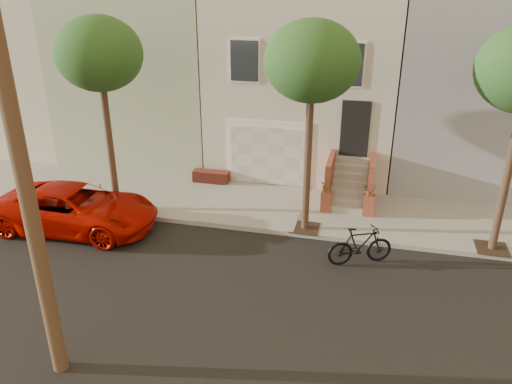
# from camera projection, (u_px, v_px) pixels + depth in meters

# --- Properties ---
(ground) EXTENTS (90.00, 90.00, 0.00)m
(ground) POSITION_uv_depth(u_px,v_px,m) (242.00, 298.00, 12.38)
(ground) COLOR black
(ground) RESTS_ON ground
(sidewalk) EXTENTS (40.00, 3.70, 0.15)m
(sidewalk) POSITION_uv_depth(u_px,v_px,m) (282.00, 208.00, 17.12)
(sidewalk) COLOR gray
(sidewalk) RESTS_ON ground
(house_row) EXTENTS (33.10, 11.70, 7.00)m
(house_row) POSITION_uv_depth(u_px,v_px,m) (310.00, 75.00, 20.93)
(house_row) COLOR #BEB3A2
(house_row) RESTS_ON sidewalk
(tree_left) EXTENTS (2.70, 2.57, 6.30)m
(tree_left) POSITION_uv_depth(u_px,v_px,m) (99.00, 55.00, 14.98)
(tree_left) COLOR #2D2116
(tree_left) RESTS_ON sidewalk
(tree_mid) EXTENTS (2.70, 2.57, 6.30)m
(tree_mid) POSITION_uv_depth(u_px,v_px,m) (312.00, 63.00, 13.57)
(tree_mid) COLOR #2D2116
(tree_mid) RESTS_ON sidewalk
(pickup_truck) EXTENTS (5.21, 2.50, 1.43)m
(pickup_truck) POSITION_uv_depth(u_px,v_px,m) (76.00, 208.00, 15.59)
(pickup_truck) COLOR #B80A00
(pickup_truck) RESTS_ON ground
(motorcycle) EXTENTS (1.93, 1.26, 1.13)m
(motorcycle) POSITION_uv_depth(u_px,v_px,m) (360.00, 246.00, 13.70)
(motorcycle) COLOR black
(motorcycle) RESTS_ON ground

